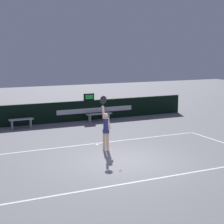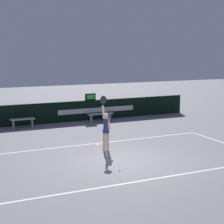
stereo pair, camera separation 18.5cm
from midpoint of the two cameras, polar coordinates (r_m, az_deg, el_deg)
The scene contains 8 objects.
ground_plane at distance 14.12m, azimuth 1.71°, elevation -7.61°, with size 60.00×60.00×0.00m, color slate.
court_lines at distance 14.51m, azimuth 0.90°, elevation -7.12°, with size 10.74×5.18×0.00m.
back_wall at distance 21.66m, azimuth -8.32°, elevation -0.03°, with size 16.42×0.21×1.19m.
speed_display at distance 22.12m, azimuth -3.82°, elevation 2.35°, with size 0.63×0.14×0.41m.
tennis_player at distance 15.35m, azimuth -1.31°, elevation -2.53°, with size 0.44×0.37×2.34m.
tennis_ball at distance 15.29m, azimuth -0.20°, elevation 2.09°, with size 0.07×0.07×0.07m.
courtside_bench_near at distance 20.47m, azimuth -14.07°, elevation -1.39°, with size 1.31×0.38×0.51m.
courtside_bench_far at distance 21.87m, azimuth -2.26°, elevation -0.49°, with size 1.56×0.38×0.46m.
Camera 1 is at (-6.16, -12.01, 4.18)m, focal length 59.35 mm.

